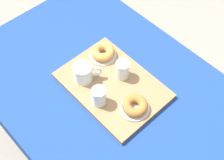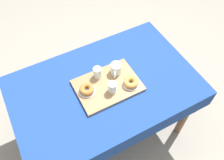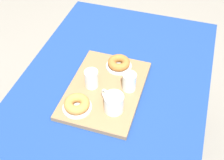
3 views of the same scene
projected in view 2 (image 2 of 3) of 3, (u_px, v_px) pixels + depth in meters
The scene contains 10 objects.
ground_plane at pixel (107, 127), 2.36m from camera, with size 6.00×6.00×0.00m, color gray.
dining_table at pixel (105, 93), 1.85m from camera, with size 1.39×0.90×0.73m.
serving_tray at pixel (108, 85), 1.75m from camera, with size 0.47×0.33×0.02m, color olive.
tea_mug_left at pixel (116, 69), 1.78m from camera, with size 0.10×0.12×0.08m.
water_glass_near at pixel (112, 88), 1.68m from camera, with size 0.06×0.06×0.09m.
water_glass_far at pixel (98, 73), 1.76m from camera, with size 0.06×0.06×0.09m.
donut_plate_left at pixel (87, 91), 1.70m from camera, with size 0.13×0.13×0.01m, color silver.
sugar_donut_left at pixel (87, 89), 1.68m from camera, with size 0.11×0.11×0.04m, color #A3662D.
donut_plate_right at pixel (131, 84), 1.74m from camera, with size 0.13×0.13×0.01m, color silver.
sugar_donut_right at pixel (131, 82), 1.72m from camera, with size 0.11×0.11×0.04m, color #BC7F3D.
Camera 2 is at (-0.43, -0.92, 2.18)m, focal length 37.86 mm.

